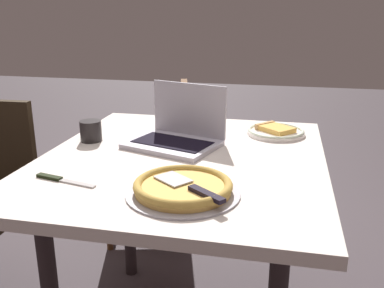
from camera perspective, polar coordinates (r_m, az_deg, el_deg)
The scene contains 7 objects.
dining_table at distance 1.56m, azimuth -1.18°, elevation -4.63°, with size 1.12×0.99×0.77m.
laptop at distance 1.64m, azimuth -1.92°, elevation 1.45°, with size 0.33×0.38×0.22m.
pizza_plate at distance 1.82m, azimuth 11.00°, elevation 1.69°, with size 0.24×0.24×0.04m.
pizza_tray at distance 1.22m, azimuth -1.19°, elevation -5.78°, with size 0.33×0.33×0.04m.
table_knife at distance 1.37m, azimuth -17.12°, elevation -4.51°, with size 0.06×0.21×0.01m.
drink_cup at distance 1.73m, azimuth -13.25°, elevation 1.72°, with size 0.08×0.08×0.08m.
chair_near at distance 2.43m, azimuth -4.03°, elevation -0.77°, with size 0.55×0.55×0.87m.
Camera 1 is at (-1.40, -0.34, 1.27)m, focal length 40.27 mm.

